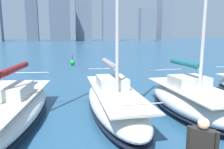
% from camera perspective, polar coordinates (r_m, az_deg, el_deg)
% --- Properties ---
extents(city_skyline, '(170.56, 25.28, 53.62)m').
position_cam_1_polar(city_skyline, '(165.44, -13.51, 15.54)').
color(city_skyline, gray).
rests_on(city_skyline, ground).
extents(sailboat_teal, '(3.16, 7.10, 12.46)m').
position_cam_1_polar(sailboat_teal, '(12.21, 20.21, -5.97)').
color(sailboat_teal, silver).
rests_on(sailboat_teal, ground).
extents(sailboat_grey, '(2.77, 8.88, 12.89)m').
position_cam_1_polar(sailboat_grey, '(11.31, 0.49, -6.62)').
color(sailboat_grey, white).
rests_on(sailboat_grey, ground).
extents(sailboat_maroon, '(4.30, 9.86, 12.88)m').
position_cam_1_polar(sailboat_maroon, '(10.92, -25.75, -8.56)').
color(sailboat_maroon, white).
rests_on(sailboat_maroon, ground).
extents(channel_buoy, '(0.70, 0.70, 1.40)m').
position_cam_1_polar(channel_buoy, '(30.50, -10.29, 3.09)').
color(channel_buoy, green).
rests_on(channel_buoy, ground).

